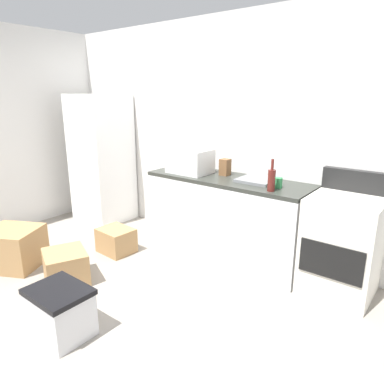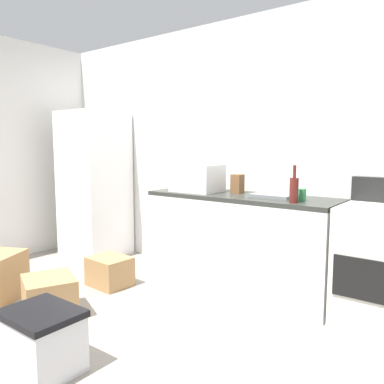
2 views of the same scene
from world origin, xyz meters
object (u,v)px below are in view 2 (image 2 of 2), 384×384
Objects in this scene: coffee_mug at (301,195)px; storage_bin at (43,340)px; stove_oven at (381,264)px; microwave at (197,178)px; cardboard_box_medium at (110,271)px; refrigerator at (95,184)px; knife_block at (237,184)px; wine_bottle at (294,189)px; cardboard_box_large at (49,297)px.

storage_bin is at bearing -114.52° from coffee_mug.
microwave is at bearing -178.17° from stove_oven.
stove_oven reaches higher than storage_bin.
cardboard_box_medium is (-0.57, -0.65, -0.89)m from microwave.
knife_block is (1.96, 0.14, 0.11)m from refrigerator.
knife_block is at bearing 20.35° from microwave.
cardboard_box_large is at bearing -140.20° from wine_bottle.
microwave is 1.11× the size of cardboard_box_large.
knife_block reaches higher than cardboard_box_large.
refrigerator reaches higher than cardboard_box_large.
coffee_mug is at bearing 42.86° from cardboard_box_large.
wine_bottle is (-0.62, -0.20, 0.54)m from stove_oven.
stove_oven is 0.85m from wine_bottle.
refrigerator is 3.30m from stove_oven.
refrigerator is 1.60× the size of stove_oven.
microwave is 1.08m from wine_bottle.
cardboard_box_large is at bearing -107.12° from microwave.
knife_block is at bearing 62.26° from cardboard_box_large.
cardboard_box_medium is at bearing -158.43° from coffee_mug.
microwave is at bearing 48.81° from cardboard_box_medium.
coffee_mug is at bearing -174.62° from stove_oven.
microwave is 2.56× the size of knife_block.
knife_block is 0.43× the size of cardboard_box_large.
coffee_mug is 0.24× the size of cardboard_box_large.
wine_bottle is at bearing -91.01° from coffee_mug.
storage_bin is (-0.15, -2.00, -0.80)m from knife_block.
cardboard_box_medium is at bearing -162.89° from wine_bottle.
coffee_mug is (1.07, -0.00, -0.09)m from microwave.
stove_oven is at bearing 34.36° from cardboard_box_large.
microwave is at bearing 96.86° from storage_bin.
refrigerator is at bearing 176.81° from wine_bottle.
refrigerator is 1.59m from microwave.
wine_bottle is 2.13m from cardboard_box_large.
storage_bin is (0.22, -1.86, -0.84)m from microwave.
coffee_mug is at bearing 65.48° from storage_bin.
cardboard_box_large is 1.07× the size of cardboard_box_medium.
wine_bottle reaches higher than cardboard_box_medium.
microwave is 1.19× the size of cardboard_box_medium.
storage_bin is at bearing -116.25° from wine_bottle.
cardboard_box_large is 0.80m from storage_bin.
stove_oven is 2.39× the size of storage_bin.
knife_block is (0.38, 0.14, -0.05)m from microwave.
microwave is 0.41m from knife_block.
microwave reaches higher than storage_bin.
stove_oven reaches higher than cardboard_box_medium.
knife_block reaches higher than cardboard_box_medium.
knife_block is 1.92m from cardboard_box_large.
cardboard_box_medium is at bearing -131.19° from microwave.
cardboard_box_large is at bearing -137.14° from coffee_mug.
wine_bottle is 1.92m from cardboard_box_medium.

